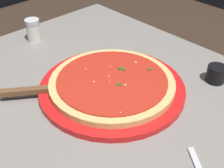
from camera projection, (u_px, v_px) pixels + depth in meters
restaurant_table at (94, 135)px, 0.87m from camera, size 0.85×0.92×0.74m
serving_plate at (112, 88)px, 0.80m from camera, size 0.38×0.38×0.02m
pizza at (112, 82)px, 0.79m from camera, size 0.32×0.32×0.02m
pizza_server at (44, 90)px, 0.77m from camera, size 0.21×0.16×0.01m
cup_small_sauce at (216, 74)px, 0.82m from camera, size 0.05×0.05×0.05m
parmesan_shaker at (33, 30)px, 1.01m from camera, size 0.05×0.05×0.07m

